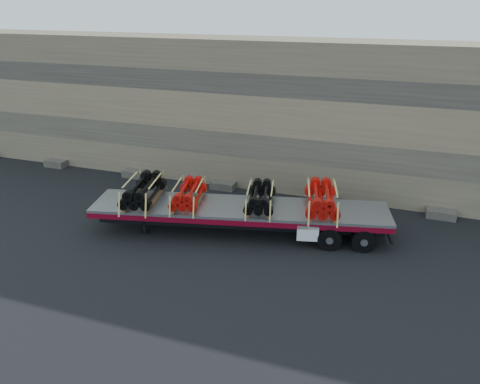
% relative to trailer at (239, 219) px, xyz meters
% --- Properties ---
extents(ground, '(120.00, 120.00, 0.00)m').
position_rel_trailer_xyz_m(ground, '(0.69, -0.54, -0.58)').
color(ground, black).
rests_on(ground, ground).
extents(rock_wall, '(44.00, 3.00, 7.00)m').
position_rel_trailer_xyz_m(rock_wall, '(0.69, 5.96, 2.92)').
color(rock_wall, '#7A6B54').
rests_on(rock_wall, ground).
extents(trailer, '(11.81, 4.72, 1.16)m').
position_rel_trailer_xyz_m(trailer, '(0.00, 0.00, 0.00)').
color(trailer, '#A1A4A9').
rests_on(trailer, ground).
extents(bundle_front, '(1.77, 2.71, 0.89)m').
position_rel_trailer_xyz_m(bundle_front, '(-3.75, -0.84, 1.02)').
color(bundle_front, black).
rests_on(bundle_front, trailer).
extents(bundle_midfront, '(1.55, 2.38, 0.78)m').
position_rel_trailer_xyz_m(bundle_midfront, '(-1.97, -0.44, 0.97)').
color(bundle_midfront, red).
rests_on(bundle_midfront, trailer).
extents(bundle_midrear, '(1.55, 2.37, 0.78)m').
position_rel_trailer_xyz_m(bundle_midrear, '(0.80, 0.18, 0.97)').
color(bundle_midrear, black).
rests_on(bundle_midrear, trailer).
extents(bundle_rear, '(1.75, 2.69, 0.88)m').
position_rel_trailer_xyz_m(bundle_rear, '(3.09, 0.69, 1.02)').
color(bundle_rear, red).
rests_on(bundle_rear, trailer).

